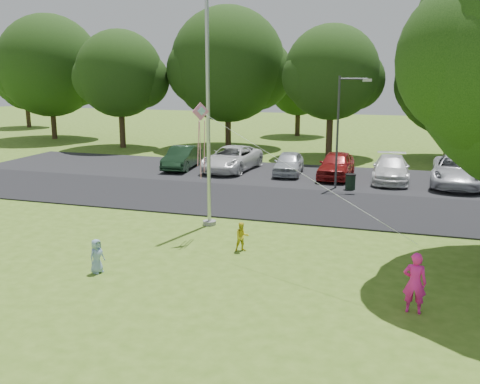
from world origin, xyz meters
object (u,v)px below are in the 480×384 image
(street_lamp, at_px, (342,122))
(woman, at_px, (415,283))
(flagpole, at_px, (208,115))
(child_blue, at_px, (97,256))
(child_yellow, at_px, (242,237))
(trash_can, at_px, (350,182))
(kite, at_px, (205,127))

(street_lamp, distance_m, woman, 14.08)
(flagpole, xyz_separation_m, child_blue, (-1.35, -5.61, -3.66))
(street_lamp, relative_size, child_yellow, 5.71)
(flagpole, bearing_deg, child_yellow, -50.52)
(child_blue, bearing_deg, street_lamp, -5.86)
(trash_can, bearing_deg, woman, -77.60)
(woman, height_order, kite, kite)
(street_lamp, xyz_separation_m, child_blue, (-5.29, -13.43, -2.79))
(trash_can, bearing_deg, flagpole, -120.29)
(woman, distance_m, child_yellow, 6.13)
(child_blue, height_order, kite, kite)
(street_lamp, bearing_deg, kite, -120.53)
(trash_can, relative_size, woman, 0.54)
(flagpole, xyz_separation_m, kite, (0.51, -1.61, -0.27))
(trash_can, bearing_deg, street_lamp, 160.03)
(child_blue, xyz_separation_m, kite, (1.86, 3.99, 3.39))
(street_lamp, xyz_separation_m, child_yellow, (-1.86, -10.35, -2.82))
(trash_can, distance_m, child_yellow, 10.43)
(child_yellow, height_order, kite, kite)
(flagpole, bearing_deg, trash_can, 59.71)
(street_lamp, bearing_deg, flagpole, -127.27)
(kite, bearing_deg, street_lamp, 25.19)
(kite, bearing_deg, woman, -74.96)
(flagpole, xyz_separation_m, child_yellow, (2.08, -2.52, -3.69))
(street_lamp, bearing_deg, child_blue, -122.07)
(trash_can, xyz_separation_m, woman, (2.91, -13.23, 0.35))
(flagpole, bearing_deg, child_blue, -103.59)
(trash_can, height_order, woman, woman)
(street_lamp, height_order, kite, street_lamp)
(flagpole, relative_size, child_yellow, 10.41)
(street_lamp, height_order, child_blue, street_lamp)
(street_lamp, xyz_separation_m, kite, (-3.43, -9.44, 0.60))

